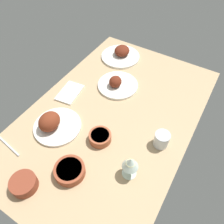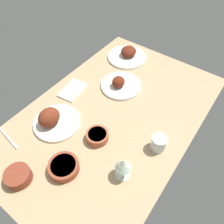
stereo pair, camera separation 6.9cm
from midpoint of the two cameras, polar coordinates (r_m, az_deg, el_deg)
The scene contains 11 objects.
dining_table at distance 128.13cm, azimuth -1.54°, elevation -1.20°, with size 140.00×90.00×4.00cm, color tan.
plate_center_main at distance 122.85cm, azimuth -16.77°, elevation -3.04°, with size 26.27×26.27×11.10cm.
plate_far_side at distance 141.19cm, azimuth -0.07°, elevation 7.32°, with size 26.13×26.13×8.31cm.
plate_near_viewer at distance 165.76cm, azimuth 1.16°, elevation 14.94°, with size 28.25×28.25×8.22cm.
bowl_onions at distance 114.59cm, azimuth -4.89°, elevation -6.60°, with size 11.81×11.81×4.61cm.
bowl_soup at distance 110.90cm, azimuth -23.95°, elevation -16.91°, with size 11.99×11.99×5.45cm.
bowl_potatoes at distance 107.67cm, azimuth -12.94°, elevation -14.82°, with size 14.58×14.58×4.63cm.
wine_glass at distance 98.46cm, azimuth 2.81°, elevation -13.51°, with size 7.60×7.60×14.00cm.
water_tumbler at distance 113.40cm, azimuth 11.19°, elevation -7.17°, with size 7.78×7.78×8.50cm, color silver.
folded_napkin at distance 140.90cm, azimuth -12.44°, elevation 4.98°, with size 18.02×11.60×1.20cm, color white.
fork_loose at distance 127.30cm, azimuth -26.95°, elevation -8.03°, with size 17.82×0.90×0.80cm, color silver.
Camera 1 is at (68.37, 41.56, 102.13)cm, focal length 34.75 mm.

